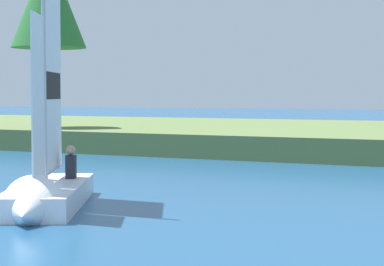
# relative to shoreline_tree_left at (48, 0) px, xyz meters

# --- Properties ---
(shore_bank) EXTENTS (80.00, 15.88, 0.82)m
(shore_bank) POSITION_rel_shoreline_tree_left_xyz_m (10.94, 5.50, -5.67)
(shore_bank) COLOR #5B703D
(shore_bank) RESTS_ON ground
(shoreline_tree_left) EXTENTS (3.09, 3.09, 7.29)m
(shoreline_tree_left) POSITION_rel_shoreline_tree_left_xyz_m (0.00, 0.00, 0.00)
(shoreline_tree_left) COLOR brown
(shoreline_tree_left) RESTS_ON shore_bank
(sailboat) EXTENTS (3.14, 4.57, 6.26)m
(sailboat) POSITION_rel_shoreline_tree_left_xyz_m (10.16, -13.65, -5.59)
(sailboat) COLOR white
(sailboat) RESTS_ON ground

